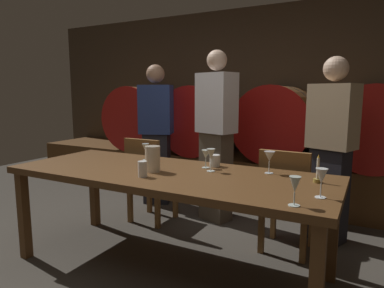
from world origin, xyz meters
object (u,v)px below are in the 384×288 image
Objects in this scene: chair_right at (286,196)px; cup_left at (143,169)px; candle_center at (318,175)px; wine_glass_far_left at (146,148)px; chair_left at (149,176)px; guest_center at (216,135)px; wine_glass_left at (206,155)px; wine_barrel_center_left at (205,120)px; wine_glass_center_left at (211,155)px; dining_table at (168,180)px; pitcher at (153,159)px; wine_glass_right at (295,185)px; wine_barrel_far_left at (147,117)px; wine_barrel_far_right at (373,126)px; wine_barrel_center_right at (279,123)px; wine_glass_far_right at (321,177)px; cup_right at (215,161)px; guest_right at (331,149)px; wine_glass_center_right at (269,157)px.

cup_left is at bearing 50.59° from chair_right.
candle_center is 1.29× the size of wine_glass_far_left.
chair_left is 1.16m from cup_left.
wine_glass_left is (0.30, -0.86, -0.04)m from guest_center.
wine_barrel_center_left is 2.02m from wine_glass_left.
wine_glass_far_left is 0.85× the size of wine_glass_center_left.
dining_table is 2.72× the size of chair_left.
chair_left reaches higher than dining_table.
pitcher is 1.23× the size of wine_glass_right.
wine_barrel_far_left reaches higher than wine_glass_left.
wine_barrel_far_right is 8.57× the size of cup_left.
guest_center reaches higher than wine_glass_center_left.
candle_center is at bearing 163.06° from chair_left.
candle_center is at bearing -99.03° from wine_barrel_far_right.
wine_barrel_center_right is 2.14m from pitcher.
cup_right is (-0.84, 0.47, -0.07)m from wine_glass_far_right.
wine_glass_right is (1.66, -2.40, -0.11)m from wine_barrel_center_left.
wine_barrel_far_left is at bearing 126.39° from pitcher.
cup_right is at bearing -42.64° from wine_barrel_far_left.
wine_glass_left is (-0.53, -0.43, 0.37)m from chair_right.
wine_glass_right is (1.66, -1.06, 0.38)m from chair_left.
wine_glass_left is (-0.11, -1.81, -0.11)m from wine_barrel_center_right.
chair_right is 1.02m from guest_center.
dining_table is 1.13m from guest_center.
candle_center is 1.41m from wine_glass_far_left.
wine_glass_right is (-0.02, -1.46, 0.03)m from guest_right.
chair_left is 0.65m from wine_glass_far_left.
wine_glass_right reaches higher than wine_glass_far_left.
wine_barrel_far_right is 1.06× the size of chair_left.
pitcher is 0.84m from wine_glass_center_right.
guest_right reaches higher than wine_barrel_center_left.
guest_right is 9.74× the size of wine_glass_center_left.
guest_right is (1.00, 1.10, 0.15)m from dining_table.
guest_center is at bearing 133.39° from wine_glass_far_right.
chair_right is 8.06× the size of cup_left.
wine_glass_right is 1.41× the size of cup_left.
wine_barrel_far_left is at bearing 137.36° from cup_right.
wine_glass_far_left is at bearing 164.17° from wine_glass_far_right.
wine_barrel_far_right reaches higher than chair_right.
wine_barrel_far_right is 2.53m from pitcher.
wine_glass_center_right is at bearing -109.95° from wine_barrel_far_right.
wine_glass_right reaches higher than dining_table.
guest_right is at bearing 89.22° from wine_glass_right.
wine_glass_left is (-0.82, 0.06, 0.05)m from candle_center.
wine_glass_center_left is at bearing 129.17° from guest_center.
guest_center is 1.72m from wine_glass_far_right.
wine_barrel_far_left is 2.91m from wine_glass_center_right.
wine_barrel_center_right is 1.03m from guest_center.
wine_barrel_far_left and wine_barrel_center_right have the same top height.
wine_barrel_far_right is 1.90m from candle_center.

